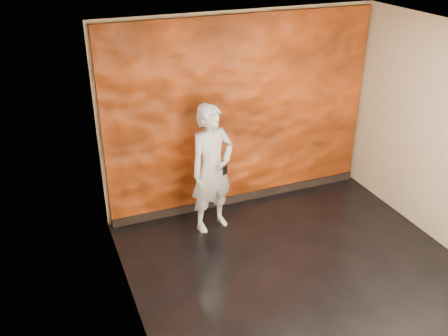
{
  "coord_description": "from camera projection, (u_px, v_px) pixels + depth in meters",
  "views": [
    {
      "loc": [
        -2.68,
        -4.04,
        3.87
      ],
      "look_at": [
        -0.59,
        1.17,
        1.02
      ],
      "focal_mm": 40.0,
      "sensor_mm": 36.0,
      "label": 1
    }
  ],
  "objects": [
    {
      "name": "room",
      "position": [
        315.0,
        173.0,
        5.35
      ],
      "size": [
        4.02,
        4.02,
        2.81
      ],
      "color": "black",
      "rests_on": "ground"
    },
    {
      "name": "feature_wall",
      "position": [
        242.0,
        115.0,
        6.98
      ],
      "size": [
        3.9,
        0.06,
        2.75
      ],
      "primitive_type": "cube",
      "color": "#D24C13",
      "rests_on": "ground"
    },
    {
      "name": "baseboard",
      "position": [
        241.0,
        197.0,
        7.55
      ],
      "size": [
        3.9,
        0.04,
        0.12
      ],
      "primitive_type": "cube",
      "color": "black",
      "rests_on": "ground"
    },
    {
      "name": "man",
      "position": [
        212.0,
        169.0,
        6.56
      ],
      "size": [
        0.73,
        0.57,
        1.78
      ],
      "primitive_type": "imported",
      "rotation": [
        0.0,
        0.0,
        0.25
      ],
      "color": "#A5A8B4",
      "rests_on": "ground"
    },
    {
      "name": "phone",
      "position": [
        225.0,
        170.0,
        6.34
      ],
      "size": [
        0.07,
        0.04,
        0.13
      ],
      "primitive_type": "cube",
      "rotation": [
        0.0,
        0.0,
        0.36
      ],
      "color": "black",
      "rests_on": "man"
    }
  ]
}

